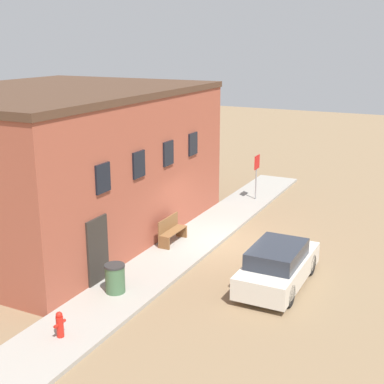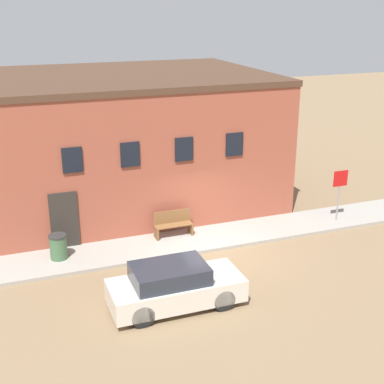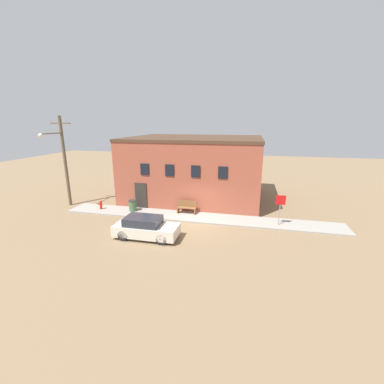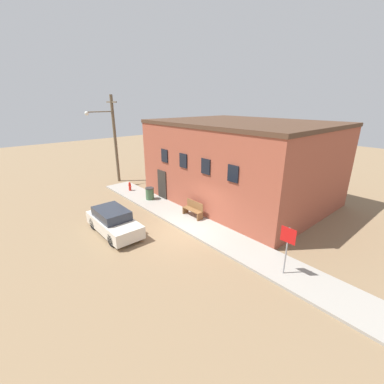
{
  "view_description": "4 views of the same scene",
  "coord_description": "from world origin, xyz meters",
  "px_view_note": "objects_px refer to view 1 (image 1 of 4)",
  "views": [
    {
      "loc": [
        -17.27,
        -7.32,
        7.37
      ],
      "look_at": [
        -0.42,
        1.04,
        2.0
      ],
      "focal_mm": 50.0,
      "sensor_mm": 36.0,
      "label": 1
    },
    {
      "loc": [
        -6.75,
        -16.03,
        8.54
      ],
      "look_at": [
        -0.42,
        1.04,
        2.0
      ],
      "focal_mm": 50.0,
      "sensor_mm": 36.0,
      "label": 2
    },
    {
      "loc": [
        3.61,
        -16.57,
        6.95
      ],
      "look_at": [
        -0.42,
        1.04,
        2.0
      ],
      "focal_mm": 24.0,
      "sensor_mm": 36.0,
      "label": 3
    },
    {
      "loc": [
        10.01,
        -8.03,
        6.9
      ],
      "look_at": [
        -0.42,
        1.04,
        2.0
      ],
      "focal_mm": 24.0,
      "sensor_mm": 36.0,
      "label": 4
    }
  ],
  "objects_px": {
    "bench": "(171,231)",
    "parked_car": "(278,266)",
    "fire_hydrant": "(60,324)",
    "stop_sign": "(257,169)",
    "trash_bin": "(115,278)"
  },
  "relations": [
    {
      "from": "stop_sign",
      "to": "parked_car",
      "type": "relative_size",
      "value": 0.54
    },
    {
      "from": "parked_car",
      "to": "fire_hydrant",
      "type": "bearing_deg",
      "value": 144.59
    },
    {
      "from": "trash_bin",
      "to": "bench",
      "type": "bearing_deg",
      "value": 5.85
    },
    {
      "from": "bench",
      "to": "parked_car",
      "type": "height_order",
      "value": "parked_car"
    },
    {
      "from": "bench",
      "to": "parked_car",
      "type": "distance_m",
      "value": 4.79
    },
    {
      "from": "fire_hydrant",
      "to": "stop_sign",
      "type": "xyz_separation_m",
      "value": [
        13.72,
        -0.28,
        1.12
      ]
    },
    {
      "from": "parked_car",
      "to": "bench",
      "type": "bearing_deg",
      "value": 72.05
    },
    {
      "from": "stop_sign",
      "to": "bench",
      "type": "distance_m",
      "value": 6.84
    },
    {
      "from": "bench",
      "to": "trash_bin",
      "type": "bearing_deg",
      "value": -174.15
    },
    {
      "from": "trash_bin",
      "to": "parked_car",
      "type": "relative_size",
      "value": 0.22
    },
    {
      "from": "parked_car",
      "to": "stop_sign",
      "type": "bearing_deg",
      "value": 24.12
    },
    {
      "from": "trash_bin",
      "to": "stop_sign",
      "type": "bearing_deg",
      "value": -2.34
    },
    {
      "from": "stop_sign",
      "to": "parked_car",
      "type": "distance_m",
      "value": 9.01
    },
    {
      "from": "fire_hydrant",
      "to": "parked_car",
      "type": "relative_size",
      "value": 0.18
    },
    {
      "from": "fire_hydrant",
      "to": "bench",
      "type": "bearing_deg",
      "value": 4.98
    }
  ]
}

